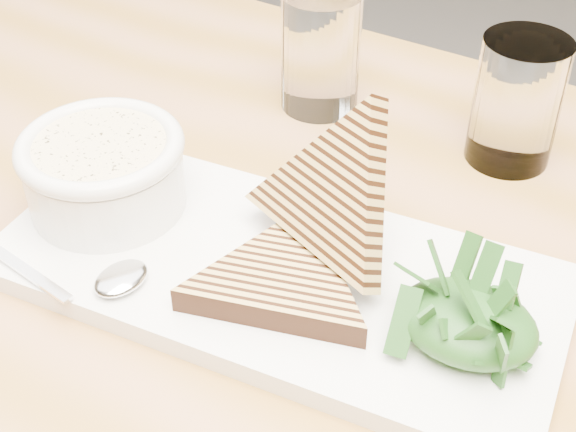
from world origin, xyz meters
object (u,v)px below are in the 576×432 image
at_px(platter, 276,274).
at_px(glass_near, 321,51).
at_px(glass_far, 517,102).
at_px(table_top, 275,335).
at_px(soup_bowl, 106,179).

relative_size(platter, glass_near, 3.63).
bearing_deg(glass_far, table_top, -109.04).
relative_size(soup_bowl, glass_near, 1.07).
bearing_deg(glass_far, soup_bowl, -137.98).
xyz_separation_m(table_top, soup_bowl, (-0.17, 0.04, 0.06)).
bearing_deg(soup_bowl, table_top, -11.76).
distance_m(platter, glass_near, 0.26).
bearing_deg(glass_near, table_top, -70.85).
bearing_deg(table_top, soup_bowl, 168.24).
distance_m(soup_bowl, glass_far, 0.35).
bearing_deg(soup_bowl, platter, -1.45).
bearing_deg(soup_bowl, glass_far, 42.02).
bearing_deg(platter, soup_bowl, 178.55).
bearing_deg(table_top, glass_near, 109.15).
distance_m(soup_bowl, glass_near, 0.25).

